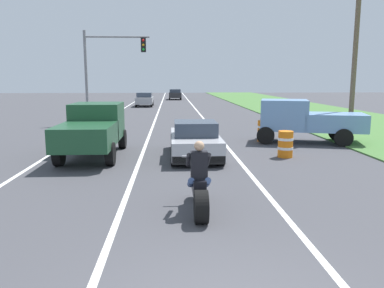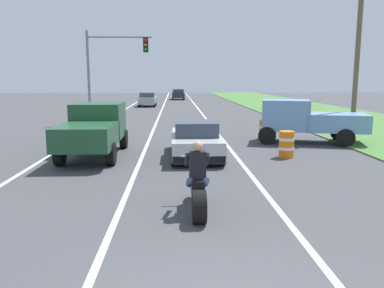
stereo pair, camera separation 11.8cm
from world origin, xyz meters
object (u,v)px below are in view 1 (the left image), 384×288
object	(u,v)px
pickup_truck_left_lane_dark_green	(93,128)
distant_car_further_ahead	(175,94)
sports_car_silver	(195,140)
pickup_truck_right_shoulder_light_blue	(304,119)
construction_barrel_nearest	(285,144)
construction_barrel_mid	(263,131)
traffic_light_mast_near	(106,63)
motorcycle_with_rider	(199,187)
distant_car_far_ahead	(145,99)

from	to	relation	value
pickup_truck_left_lane_dark_green	distant_car_further_ahead	distance (m)	41.59
sports_car_silver	pickup_truck_right_shoulder_light_blue	bearing A→B (deg)	30.13
construction_barrel_nearest	construction_barrel_mid	distance (m)	3.74
pickup_truck_left_lane_dark_green	construction_barrel_mid	xyz separation A→B (m)	(7.34, 3.18, -0.60)
traffic_light_mast_near	distant_car_further_ahead	distance (m)	31.05
motorcycle_with_rider	traffic_light_mast_near	size ratio (longest dim) A/B	0.37
pickup_truck_right_shoulder_light_blue	distant_car_further_ahead	xyz separation A→B (m)	(-5.57, 38.64, -0.33)
sports_car_silver	construction_barrel_nearest	distance (m)	3.43
pickup_truck_left_lane_dark_green	distant_car_further_ahead	size ratio (longest dim) A/B	1.20
pickup_truck_right_shoulder_light_blue	distant_car_far_ahead	world-z (taller)	pickup_truck_right_shoulder_light_blue
sports_car_silver	pickup_truck_right_shoulder_light_blue	size ratio (longest dim) A/B	0.84
motorcycle_with_rider	construction_barrel_nearest	world-z (taller)	motorcycle_with_rider
motorcycle_with_rider	traffic_light_mast_near	xyz separation A→B (m)	(-4.80, 17.47, 3.38)
sports_car_silver	distant_car_far_ahead	size ratio (longest dim) A/B	1.08
sports_car_silver	distant_car_further_ahead	size ratio (longest dim) A/B	1.08
distant_car_far_ahead	distant_car_further_ahead	distance (m)	14.42
traffic_light_mast_near	sports_car_silver	bearing A→B (deg)	-65.52
pickup_truck_right_shoulder_light_blue	distant_car_further_ahead	size ratio (longest dim) A/B	1.29
motorcycle_with_rider	distant_car_further_ahead	distance (m)	47.97
pickup_truck_left_lane_dark_green	distant_car_far_ahead	world-z (taller)	pickup_truck_left_lane_dark_green
pickup_truck_right_shoulder_light_blue	distant_car_far_ahead	distance (m)	26.25
sports_car_silver	distant_car_further_ahead	distance (m)	41.71
construction_barrel_mid	pickup_truck_right_shoulder_light_blue	bearing A→B (deg)	-11.95
sports_car_silver	construction_barrel_mid	bearing A→B (deg)	44.82
construction_barrel_nearest	distant_car_further_ahead	size ratio (longest dim) A/B	0.25
pickup_truck_right_shoulder_light_blue	distant_car_further_ahead	world-z (taller)	pickup_truck_right_shoulder_light_blue
pickup_truck_left_lane_dark_green	construction_barrel_mid	distance (m)	8.02
construction_barrel_nearest	motorcycle_with_rider	bearing A→B (deg)	-121.87
motorcycle_with_rider	pickup_truck_right_shoulder_light_blue	distance (m)	10.90
distant_car_far_ahead	motorcycle_with_rider	bearing A→B (deg)	-84.21
pickup_truck_right_shoulder_light_blue	motorcycle_with_rider	bearing A→B (deg)	-120.92
pickup_truck_left_lane_dark_green	distant_car_further_ahead	bearing A→B (deg)	85.06
motorcycle_with_rider	traffic_light_mast_near	distance (m)	18.43
traffic_light_mast_near	construction_barrel_nearest	xyz separation A→B (m)	(8.52, -11.49, -3.47)
construction_barrel_nearest	distant_car_further_ahead	distance (m)	42.16
motorcycle_with_rider	sports_car_silver	world-z (taller)	motorcycle_with_rider
distant_car_further_ahead	sports_car_silver	bearing A→B (deg)	-89.62
motorcycle_with_rider	pickup_truck_left_lane_dark_green	size ratio (longest dim) A/B	0.46
pickup_truck_right_shoulder_light_blue	construction_barrel_nearest	distance (m)	3.89
motorcycle_with_rider	construction_barrel_mid	distance (m)	10.43
pickup_truck_left_lane_dark_green	pickup_truck_right_shoulder_light_blue	size ratio (longest dim) A/B	0.93
pickup_truck_right_shoulder_light_blue	construction_barrel_mid	xyz separation A→B (m)	(-1.81, 0.38, -0.60)
traffic_light_mast_near	distant_car_further_ahead	bearing A→B (deg)	81.02
distant_car_far_ahead	construction_barrel_mid	bearing A→B (deg)	-73.41
pickup_truck_left_lane_dark_green	construction_barrel_nearest	world-z (taller)	pickup_truck_left_lane_dark_green
sports_car_silver	distant_car_further_ahead	xyz separation A→B (m)	(-0.28, 41.71, 0.14)
construction_barrel_nearest	distant_car_far_ahead	distance (m)	28.90
traffic_light_mast_near	construction_barrel_nearest	world-z (taller)	traffic_light_mast_near
sports_car_silver	pickup_truck_left_lane_dark_green	bearing A→B (deg)	175.98
construction_barrel_nearest	distant_car_far_ahead	bearing A→B (deg)	104.35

